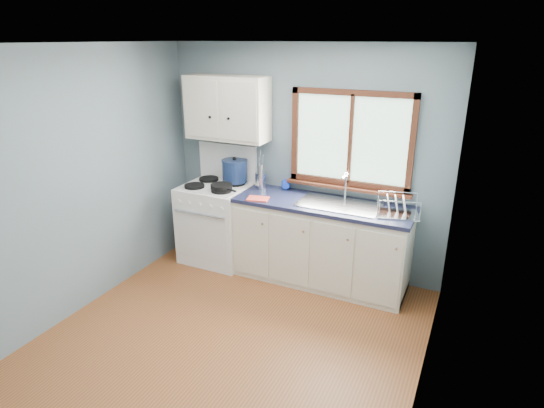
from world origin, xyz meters
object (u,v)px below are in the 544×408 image
at_px(stockpot, 235,170).
at_px(thermos, 261,177).
at_px(dish_rack, 397,210).
at_px(gas_range, 217,220).
at_px(skillet, 222,187).
at_px(base_cabinets, 321,247).
at_px(sink, 339,210).
at_px(utensil_crock, 261,179).

distance_m(stockpot, thermos, 0.36).
distance_m(stockpot, dish_rack, 1.91).
xyz_separation_m(gas_range, dish_rack, (2.07, -0.01, 0.48)).
height_order(gas_range, skillet, gas_range).
bearing_deg(base_cabinets, dish_rack, -1.98).
height_order(base_cabinets, dish_rack, dish_rack).
relative_size(sink, stockpot, 2.77).
xyz_separation_m(sink, skillet, (-1.31, -0.16, 0.13)).
distance_m(sink, skillet, 1.32).
relative_size(sink, utensil_crock, 1.98).
bearing_deg(skillet, stockpot, 110.62).
bearing_deg(stockpot, sink, -6.06).
xyz_separation_m(base_cabinets, stockpot, (-1.13, 0.14, 0.68)).
relative_size(skillet, utensil_crock, 0.91).
height_order(base_cabinets, sink, sink).
height_order(base_cabinets, stockpot, stockpot).
bearing_deg(base_cabinets, sink, -0.13).
distance_m(gas_range, thermos, 0.79).
height_order(stockpot, utensil_crock, utensil_crock).
xyz_separation_m(gas_range, base_cabinets, (1.31, 0.02, -0.08)).
distance_m(base_cabinets, stockpot, 1.33).
bearing_deg(utensil_crock, stockpot, -169.10).
xyz_separation_m(base_cabinets, sink, (0.18, -0.00, 0.45)).
bearing_deg(gas_range, dish_rack, -0.22).
distance_m(gas_range, dish_rack, 2.13).
bearing_deg(dish_rack, skillet, 169.27).
bearing_deg(dish_rack, gas_range, 164.92).
distance_m(sink, dish_rack, 0.60).
height_order(utensil_crock, dish_rack, utensil_crock).
bearing_deg(stockpot, gas_range, -137.82).
xyz_separation_m(gas_range, sink, (1.49, 0.02, 0.37)).
height_order(gas_range, utensil_crock, gas_range).
bearing_deg(skillet, gas_range, 160.71).
relative_size(base_cabinets, stockpot, 6.11).
bearing_deg(utensil_crock, thermos, -65.39).
height_order(thermos, dish_rack, thermos).
distance_m(utensil_crock, dish_rack, 1.60).
relative_size(gas_range, skillet, 3.52).
bearing_deg(base_cabinets, skillet, -171.75).
xyz_separation_m(sink, utensil_crock, (-1.00, 0.20, 0.15)).
bearing_deg(gas_range, thermos, 13.09).
xyz_separation_m(utensil_crock, thermos, (0.04, -0.09, 0.06)).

